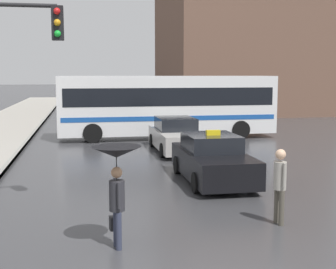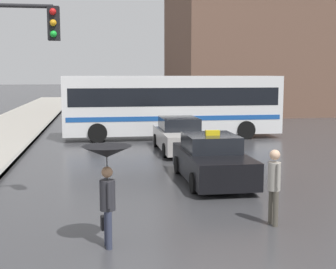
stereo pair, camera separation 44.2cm
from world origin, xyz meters
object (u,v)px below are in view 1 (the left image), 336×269
(taxi, at_px, (212,160))
(pedestrian_with_umbrella, at_px, (116,169))
(city_bus, at_px, (167,104))
(pedestrian_man, at_px, (280,180))
(sedan_red, at_px, (176,136))

(taxi, distance_m, pedestrian_with_umbrella, 6.30)
(pedestrian_with_umbrella, bearing_deg, city_bus, -21.24)
(city_bus, xyz_separation_m, pedestrian_man, (-0.10, -14.76, -0.81))
(sedan_red, height_order, city_bus, city_bus)
(taxi, xyz_separation_m, city_bus, (0.41, 10.33, 1.14))
(taxi, distance_m, pedestrian_man, 4.45)
(pedestrian_with_umbrella, relative_size, pedestrian_man, 1.17)
(taxi, bearing_deg, city_bus, -92.28)
(city_bus, height_order, pedestrian_man, city_bus)
(city_bus, relative_size, pedestrian_with_umbrella, 5.65)
(sedan_red, height_order, pedestrian_man, pedestrian_man)
(taxi, height_order, sedan_red, taxi)
(sedan_red, bearing_deg, pedestrian_man, 91.65)
(sedan_red, distance_m, city_bus, 4.58)
(pedestrian_man, bearing_deg, taxi, 178.02)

